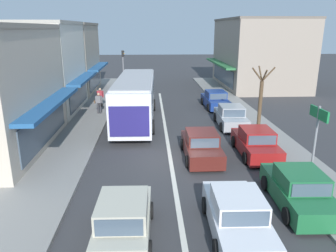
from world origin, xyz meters
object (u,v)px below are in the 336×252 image
city_bus (135,97)px  hatchback_behind_bus_mid (124,220)px  parked_sedan_kerb_front (299,190)px  traffic_light_downstreet (123,63)px  street_tree_right (260,101)px  sedan_queue_gap_filler (201,146)px  parked_sedan_kerb_third (231,117)px  pedestrian_with_handbag_near (99,102)px  pedestrian_browsing_midblock (100,96)px  parked_sedan_kerb_rear (215,100)px  directional_road_sign (317,128)px  sedan_adjacent_lane_lead (237,216)px  parked_sedan_kerb_second (256,143)px

city_bus → hatchback_behind_bus_mid: size_ratio=2.92×
parked_sedan_kerb_front → traffic_light_downstreet: bearing=108.0°
parked_sedan_kerb_front → street_tree_right: street_tree_right is taller
sedan_queue_gap_filler → parked_sedan_kerb_third: same height
pedestrian_with_handbag_near → pedestrian_browsing_midblock: (-0.17, 2.16, -0.00)m
parked_sedan_kerb_front → street_tree_right: size_ratio=1.00×
parked_sedan_kerb_rear → directional_road_sign: (1.18, -14.85, 2.01)m
pedestrian_browsing_midblock → parked_sedan_kerb_rear: bearing=-1.0°
parked_sedan_kerb_third → pedestrian_browsing_midblock: (-9.76, 5.70, 0.40)m
traffic_light_downstreet → street_tree_right: bearing=-59.4°
parked_sedan_kerb_third → parked_sedan_kerb_rear: bearing=90.1°
sedan_queue_gap_filler → street_tree_right: 6.36m
parked_sedan_kerb_third → parked_sedan_kerb_rear: same height
sedan_adjacent_lane_lead → parked_sedan_kerb_third: 12.66m
parked_sedan_kerb_rear → directional_road_sign: bearing=-85.5°
city_bus → parked_sedan_kerb_front: 13.90m
sedan_queue_gap_filler → hatchback_behind_bus_mid: (-3.54, -6.78, 0.05)m
city_bus → street_tree_right: 8.63m
directional_road_sign → pedestrian_browsing_midblock: (-10.94, 15.02, -1.61)m
sedan_queue_gap_filler → parked_sedan_kerb_rear: same height
sedan_adjacent_lane_lead → sedan_queue_gap_filler: same height
hatchback_behind_bus_mid → traffic_light_downstreet: traffic_light_downstreet is taller
parked_sedan_kerb_front → parked_sedan_kerb_third: size_ratio=1.00×
parked_sedan_kerb_second → pedestrian_with_handbag_near: (-9.63, 8.94, 0.40)m
city_bus → parked_sedan_kerb_third: city_bus is taller
sedan_adjacent_lane_lead → sedan_queue_gap_filler: 6.67m
parked_sedan_kerb_front → parked_sedan_kerb_third: same height
parked_sedan_kerb_third → parked_sedan_kerb_rear: (-0.01, 5.52, 0.00)m
city_bus → pedestrian_browsing_midblock: size_ratio=6.70×
pedestrian_with_handbag_near → sedan_queue_gap_filler: bearing=-54.2°
sedan_queue_gap_filler → pedestrian_browsing_midblock: 13.28m
sedan_adjacent_lane_lead → parked_sedan_kerb_second: 7.50m
sedan_adjacent_lane_lead → parked_sedan_kerb_rear: size_ratio=1.00×
parked_sedan_kerb_front → parked_sedan_kerb_rear: 16.23m
parked_sedan_kerb_second → sedan_queue_gap_filler: bearing=-174.6°
street_tree_right → pedestrian_browsing_midblock: (-11.28, 7.07, -1.00)m
sedan_adjacent_lane_lead → sedan_queue_gap_filler: (-0.15, 6.66, 0.00)m
city_bus → pedestrian_with_handbag_near: city_bus is taller
city_bus → parked_sedan_kerb_rear: bearing=31.6°
parked_sedan_kerb_front → directional_road_sign: (1.15, 1.38, 2.01)m
sedan_queue_gap_filler → parked_sedan_kerb_third: size_ratio=0.99×
sedan_adjacent_lane_lead → pedestrian_browsing_midblock: size_ratio=2.60×
pedestrian_with_handbag_near → city_bus: bearing=-35.3°
sedan_adjacent_lane_lead → parked_sedan_kerb_rear: same height
traffic_light_downstreet → pedestrian_browsing_midblock: (-1.23, -9.94, -1.79)m
directional_road_sign → street_tree_right: size_ratio=0.85×
city_bus → parked_sedan_kerb_third: (6.63, -1.44, -1.22)m
sedan_queue_gap_filler → pedestrian_browsing_midblock: size_ratio=2.58×
parked_sedan_kerb_second → parked_sedan_kerb_third: same height
city_bus → sedan_queue_gap_filler: (3.69, -7.12, -1.22)m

